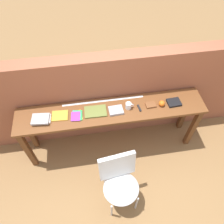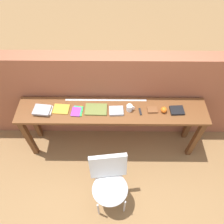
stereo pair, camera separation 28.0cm
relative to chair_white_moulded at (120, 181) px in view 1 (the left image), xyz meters
The scene contains 15 objects.
ground_plane 0.74m from the chair_white_moulded, 87.24° to the left, with size 40.00×40.00×0.00m, color olive.
brick_wall_back 1.18m from the chair_white_moulded, 88.77° to the left, with size 6.00×0.20×1.49m, color #935138.
sideboard 0.84m from the chair_white_moulded, 88.25° to the left, with size 2.50×0.44×0.88m.
chair_white_moulded is the anchor object (origin of this frame).
book_stack_leftmost 1.23m from the chair_white_moulded, 137.96° to the left, with size 0.24×0.19×0.05m.
magazine_cycling 1.10m from the chair_white_moulded, 128.01° to the left, with size 0.20×0.16×0.01m, color gold.
pamphlet_pile_colourful 0.97m from the chair_white_moulded, 118.52° to the left, with size 0.16×0.19×0.01m.
book_open_centre 0.91m from the chair_white_moulded, 102.70° to the left, with size 0.28×0.19×0.02m, color olive.
book_grey_hardcover 0.87m from the chair_white_moulded, 84.22° to the left, with size 0.18×0.15×0.03m, color #9E9EA3.
mug 0.94m from the chair_white_moulded, 72.88° to the left, with size 0.11×0.08×0.09m.
multitool_folded 0.95m from the chair_white_moulded, 63.60° to the left, with size 0.02×0.11×0.02m, color black.
leather_journal_brown 1.05m from the chair_white_moulded, 55.91° to the left, with size 0.13×0.10×0.02m, color brown.
sports_ball_small 1.12m from the chair_white_moulded, 48.86° to the left, with size 0.08×0.08×0.08m, color orange.
book_repair_rightmost 1.24m from the chair_white_moulded, 42.86° to the left, with size 0.18×0.14×0.03m, color black.
ruler_metal_back_edge 1.05m from the chair_white_moulded, 93.50° to the left, with size 1.10×0.03×0.00m, color silver.
Camera 1 is at (-0.26, -1.45, 3.11)m, focal length 35.00 mm.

